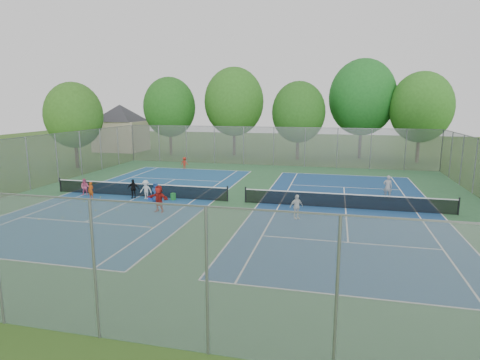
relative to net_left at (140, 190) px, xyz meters
name	(u,v)px	position (x,y,z in m)	size (l,w,h in m)	color
ground	(236,202)	(7.00, 0.00, -0.46)	(120.00, 120.00, 0.00)	#31551A
court_pad	(236,202)	(7.00, 0.00, -0.45)	(32.00, 32.00, 0.01)	#2F643A
court_left	(140,196)	(0.00, 0.00, -0.44)	(10.97, 23.77, 0.01)	navy
court_right	(345,208)	(14.00, 0.00, -0.44)	(10.97, 23.77, 0.01)	navy
net_left	(140,190)	(0.00, 0.00, 0.00)	(12.87, 0.10, 0.91)	black
net_right	(346,201)	(14.00, 0.00, 0.00)	(12.87, 0.10, 0.91)	black
fence_north	(274,146)	(7.00, 16.00, 1.54)	(32.00, 0.10, 4.00)	gray
fence_south	(95,271)	(7.00, -16.00, 1.54)	(32.00, 0.10, 4.00)	gray
fence_west	(28,164)	(-9.00, 0.00, 1.54)	(32.00, 0.10, 4.00)	gray
house	(120,120)	(-15.00, 24.00, 3.76)	(11.03, 11.03, 7.30)	#B7A88C
tree_nw	(170,107)	(-7.00, 22.00, 5.44)	(6.40, 6.40, 9.58)	#443326
tree_nl	(234,102)	(1.00, 23.00, 6.09)	(7.20, 7.20, 10.69)	#443326
tree_nc	(298,112)	(9.00, 21.00, 4.94)	(6.00, 6.00, 8.85)	#443326
tree_nr	(362,97)	(16.00, 24.00, 6.59)	(7.60, 7.60, 11.42)	#443326
tree_ne	(421,107)	(22.00, 22.00, 5.51)	(6.60, 6.60, 9.77)	#443326
tree_side_w	(74,115)	(-12.00, 10.00, 4.79)	(5.60, 5.60, 8.47)	#443326
ball_crate	(151,198)	(1.26, -0.77, -0.31)	(0.33, 0.33, 0.28)	blue
ball_hopper	(173,197)	(2.72, -0.50, -0.21)	(0.25, 0.25, 0.49)	green
student_a	(91,190)	(-2.94, -1.36, 0.12)	(0.42, 0.28, 1.15)	#C24812
student_b	(85,187)	(-3.91, -0.60, 0.15)	(0.59, 0.46, 1.20)	#DB5581
student_c	(146,190)	(0.79, -0.60, 0.20)	(0.84, 0.49, 1.31)	silver
student_d	(133,189)	(-0.17, -0.60, 0.21)	(0.78, 0.32, 1.33)	black
student_e	(156,192)	(1.76, -1.13, 0.20)	(0.64, 0.42, 1.31)	navy
student_f	(159,199)	(3.06, -3.46, 0.37)	(1.52, 0.48, 1.64)	#A41D17
child_far_baseline	(185,163)	(-1.27, 11.93, 0.13)	(0.75, 0.43, 1.17)	#A82618
instructor	(388,187)	(16.82, 3.44, 0.35)	(0.59, 0.38, 1.61)	#9B9C9E
teen_court_b	(296,207)	(11.23, -3.00, 0.25)	(0.83, 0.35, 1.42)	silver
tennis_ball_0	(96,210)	(-0.81, -4.14, -0.42)	(0.07, 0.07, 0.07)	#D6EF37
tennis_ball_1	(117,210)	(0.45, -3.78, -0.42)	(0.07, 0.07, 0.07)	#C1CF30
tennis_ball_2	(100,197)	(-2.43, -1.06, -0.42)	(0.07, 0.07, 0.07)	#BED331
tennis_ball_3	(39,220)	(-2.77, -6.63, -0.42)	(0.07, 0.07, 0.07)	yellow
tennis_ball_4	(148,224)	(3.58, -6.00, -0.42)	(0.07, 0.07, 0.07)	#A2C12C
tennis_ball_5	(70,205)	(-3.20, -3.30, -0.42)	(0.07, 0.07, 0.07)	#C3EE37
tennis_ball_6	(121,204)	(-0.08, -2.49, -0.42)	(0.07, 0.07, 0.07)	gold
tennis_ball_7	(152,228)	(4.04, -6.54, -0.42)	(0.07, 0.07, 0.07)	#B6C72E
tennis_ball_8	(99,217)	(0.18, -5.37, -0.42)	(0.07, 0.07, 0.07)	#AFD030
tennis_ball_9	(63,218)	(-1.74, -5.96, -0.42)	(0.07, 0.07, 0.07)	#C7DE33
tennis_ball_10	(84,202)	(-2.81, -2.37, -0.42)	(0.07, 0.07, 0.07)	#CCEB36
tennis_ball_11	(80,213)	(-1.40, -4.80, -0.42)	(0.07, 0.07, 0.07)	#B9CB2F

